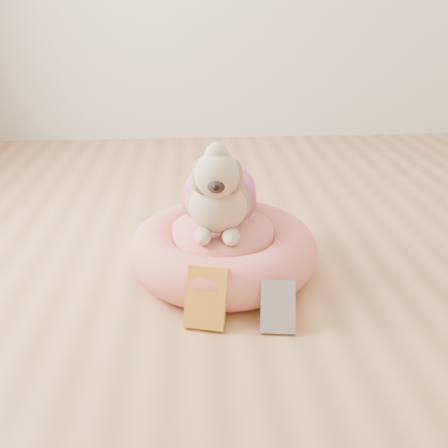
{
  "coord_description": "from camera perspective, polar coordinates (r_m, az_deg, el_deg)",
  "views": [
    {
      "loc": [
        -0.48,
        -1.51,
        0.99
      ],
      "look_at": [
        -0.36,
        0.16,
        0.22
      ],
      "focal_mm": 40.0,
      "sensor_mm": 36.0,
      "label": 1
    }
  ],
  "objects": [
    {
      "name": "floor",
      "position": [
        1.87,
        11.66,
        -7.86
      ],
      "size": [
        4.5,
        4.5,
        0.0
      ],
      "primitive_type": "plane",
      "color": "#AF7848",
      "rests_on": "ground"
    },
    {
      "name": "pet_bed",
      "position": [
        1.95,
        -0.1,
        -2.89
      ],
      "size": [
        0.73,
        0.73,
        0.19
      ],
      "color": "#DA7555",
      "rests_on": "floor"
    },
    {
      "name": "dog",
      "position": [
        1.86,
        -0.59,
        5.17
      ],
      "size": [
        0.39,
        0.53,
        0.37
      ],
      "primitive_type": null,
      "rotation": [
        0.0,
        0.0,
        -0.1
      ],
      "color": "brown",
      "rests_on": "pet_bed"
    },
    {
      "name": "book_yellow",
      "position": [
        1.64,
        -2.07,
        -8.41
      ],
      "size": [
        0.16,
        0.15,
        0.19
      ],
      "primitive_type": "cube",
      "rotation": [
        -0.48,
        0.0,
        -0.26
      ],
      "color": "yellow",
      "rests_on": "floor"
    },
    {
      "name": "book_white",
      "position": [
        1.64,
        6.18,
        -9.36
      ],
      "size": [
        0.12,
        0.12,
        0.15
      ],
      "primitive_type": "cube",
      "rotation": [
        -0.59,
        0.0,
        -0.12
      ],
      "color": "white",
      "rests_on": "floor"
    }
  ]
}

